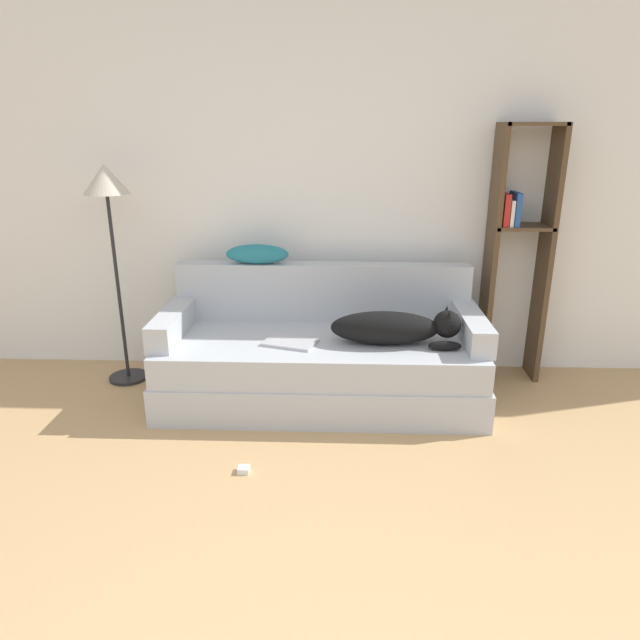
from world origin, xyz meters
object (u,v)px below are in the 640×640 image
(power_adapter, at_px, (244,470))
(laptop, at_px, (290,342))
(dog, at_px, (395,328))
(bookshelf, at_px, (518,244))
(floor_lamp, at_px, (108,203))
(throw_pillow, at_px, (257,254))
(couch, at_px, (321,369))

(power_adapter, bearing_deg, laptop, 75.99)
(dog, height_order, power_adapter, dog)
(dog, relative_size, power_adapter, 13.39)
(bookshelf, height_order, floor_lamp, bookshelf)
(laptop, relative_size, throw_pillow, 0.84)
(laptop, xyz_separation_m, bookshelf, (1.53, 0.58, 0.53))
(bookshelf, bearing_deg, power_adapter, -142.32)
(couch, height_order, laptop, laptop)
(throw_pillow, xyz_separation_m, power_adapter, (0.07, -1.25, -0.90))
(dog, xyz_separation_m, throw_pillow, (-0.92, 0.46, 0.36))
(laptop, distance_m, power_adapter, 0.89)
(couch, bearing_deg, throw_pillow, 141.21)
(throw_pillow, distance_m, bookshelf, 1.80)
(couch, bearing_deg, bookshelf, 18.42)
(floor_lamp, height_order, power_adapter, floor_lamp)
(laptop, distance_m, throw_pillow, 0.72)
(bookshelf, xyz_separation_m, floor_lamp, (-2.76, -0.18, 0.29))
(couch, distance_m, power_adapter, 0.98)
(couch, height_order, floor_lamp, floor_lamp)
(bookshelf, bearing_deg, throw_pillow, -177.31)
(couch, height_order, bookshelf, bookshelf)
(dog, xyz_separation_m, bookshelf, (0.88, 0.55, 0.43))
(floor_lamp, bearing_deg, couch, -10.73)
(laptop, relative_size, power_adapter, 6.02)
(power_adapter, bearing_deg, throw_pillow, 93.41)
(power_adapter, bearing_deg, bookshelf, 37.68)
(floor_lamp, bearing_deg, bookshelf, 3.72)
(couch, height_order, throw_pillow, throw_pillow)
(laptop, bearing_deg, throw_pillow, 135.21)
(dog, bearing_deg, laptop, -177.67)
(couch, distance_m, dog, 0.58)
(dog, distance_m, laptop, 0.67)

